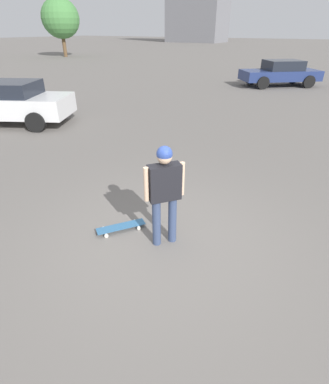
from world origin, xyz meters
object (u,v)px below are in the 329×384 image
(person, at_px, (165,188))
(car_parked_far, at_px, (281,73))
(skateboard, at_px, (121,227))
(car_parked_near, at_px, (8,102))

(person, distance_m, car_parked_far, 16.34)
(car_parked_far, bearing_deg, skateboard, 54.60)
(skateboard, height_order, car_parked_near, car_parked_near)
(person, xyz_separation_m, car_parked_far, (1.94, -16.22, -0.25))
(car_parked_near, bearing_deg, skateboard, 130.12)
(car_parked_near, height_order, car_parked_far, car_parked_near)
(person, relative_size, skateboard, 2.09)
(skateboard, distance_m, car_parked_near, 8.10)
(person, bearing_deg, car_parked_far, 46.13)
(person, bearing_deg, car_parked_near, 109.48)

